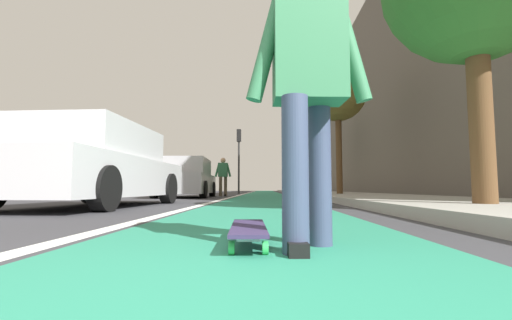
% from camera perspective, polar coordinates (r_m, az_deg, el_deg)
% --- Properties ---
extents(ground_plane, '(80.00, 80.00, 0.00)m').
position_cam_1_polar(ground_plane, '(10.53, 1.22, -6.51)').
color(ground_plane, '#38383D').
extents(bike_lane_paint, '(56.00, 2.18, 0.00)m').
position_cam_1_polar(bike_lane_paint, '(24.52, 1.37, -5.47)').
color(bike_lane_paint, '#288466').
rests_on(bike_lane_paint, ground).
extents(lane_stripe_white, '(52.00, 0.16, 0.01)m').
position_cam_1_polar(lane_stripe_white, '(20.56, -2.13, -5.62)').
color(lane_stripe_white, silver).
rests_on(lane_stripe_white, ground).
extents(sidewalk_curb, '(52.00, 3.20, 0.15)m').
position_cam_1_polar(sidewalk_curb, '(18.79, 11.23, -5.40)').
color(sidewalk_curb, '#9E9B93').
rests_on(sidewalk_curb, ground).
extents(building_facade, '(40.00, 1.20, 10.66)m').
position_cam_1_polar(building_facade, '(23.88, 16.53, 7.58)').
color(building_facade, '#665E53').
rests_on(building_facade, ground).
extents(skateboard, '(0.85, 0.24, 0.11)m').
position_cam_1_polar(skateboard, '(2.10, -1.25, -11.27)').
color(skateboard, green).
rests_on(skateboard, ground).
extents(skater_person, '(0.47, 0.72, 1.64)m').
position_cam_1_polar(skater_person, '(2.04, 8.56, 12.56)').
color(skater_person, '#384260').
rests_on(skater_person, ground).
extents(parked_car_near, '(4.68, 2.18, 1.50)m').
position_cam_1_polar(parked_car_near, '(7.11, -24.75, -1.10)').
color(parked_car_near, silver).
rests_on(parked_car_near, ground).
extents(parked_car_mid, '(4.36, 2.02, 1.46)m').
position_cam_1_polar(parked_car_mid, '(13.48, -11.37, -3.07)').
color(parked_car_mid, '#B7B7BC').
rests_on(parked_car_mid, ground).
extents(traffic_light, '(0.33, 0.28, 4.18)m').
position_cam_1_polar(traffic_light, '(22.61, -2.82, 1.81)').
color(traffic_light, '#2D2D2D').
rests_on(traffic_light, ground).
extents(street_tree_mid, '(2.15, 2.15, 5.02)m').
position_cam_1_polar(street_tree_mid, '(13.76, 13.26, 10.50)').
color(street_tree_mid, brown).
rests_on(street_tree_mid, ground).
extents(street_tree_far, '(2.12, 2.12, 4.99)m').
position_cam_1_polar(street_tree_far, '(21.14, 9.01, 5.00)').
color(street_tree_far, brown).
rests_on(street_tree_far, ground).
extents(pedestrian_distant, '(0.48, 0.75, 1.72)m').
position_cam_1_polar(pedestrian_distant, '(15.71, -5.42, -2.31)').
color(pedestrian_distant, brown).
rests_on(pedestrian_distant, ground).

